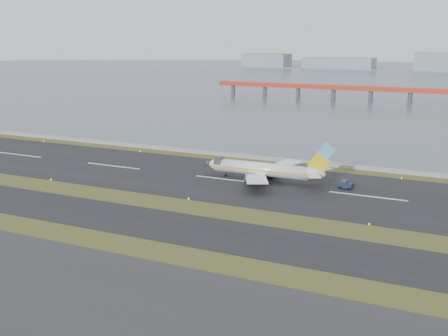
{
  "coord_description": "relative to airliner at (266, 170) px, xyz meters",
  "views": [
    {
      "loc": [
        66.9,
        -110.65,
        39.89
      ],
      "look_at": [
        2.9,
        22.0,
        5.46
      ],
      "focal_mm": 45.0,
      "sensor_mm": 36.0,
      "label": 1
    }
  ],
  "objects": [
    {
      "name": "red_pier",
      "position": [
        9.32,
        217.07,
        3.82
      ],
      "size": [
        260.0,
        5.0,
        10.2
      ],
      "color": "#B7311F",
      "rests_on": "ground"
    },
    {
      "name": "seawall",
      "position": [
        -10.68,
        27.07,
        -2.96
      ],
      "size": [
        1000.0,
        2.5,
        1.0
      ],
      "primitive_type": "cube",
      "color": "gray",
      "rests_on": "ground"
    },
    {
      "name": "ground",
      "position": [
        -10.68,
        -32.93,
        -3.46
      ],
      "size": [
        1000.0,
        1000.0,
        0.0
      ],
      "primitive_type": "plane",
      "color": "#374719",
      "rests_on": "ground"
    },
    {
      "name": "airliner",
      "position": [
        0.0,
        0.0,
        0.0
      ],
      "size": [
        38.52,
        32.89,
        12.8
      ],
      "color": "white",
      "rests_on": "ground"
    },
    {
      "name": "runway_strip",
      "position": [
        -10.68,
        -2.93,
        -3.41
      ],
      "size": [
        1000.0,
        45.0,
        0.1
      ],
      "primitive_type": "cube",
      "color": "black",
      "rests_on": "ground"
    },
    {
      "name": "taxiway_strip",
      "position": [
        -10.68,
        -44.93,
        -3.41
      ],
      "size": [
        1000.0,
        18.0,
        0.1
      ],
      "primitive_type": "cube",
      "color": "black",
      "rests_on": "ground"
    },
    {
      "name": "bay_water",
      "position": [
        -10.68,
        427.07,
        -3.46
      ],
      "size": [
        1400.0,
        800.0,
        1.3
      ],
      "primitive_type": "cube",
      "color": "#4A576A",
      "rests_on": "ground"
    },
    {
      "name": "pushback_tug",
      "position": [
        22.4,
        1.88,
        -2.32
      ],
      "size": [
        3.86,
        2.52,
        2.34
      ],
      "rotation": [
        0.0,
        0.0,
        -0.11
      ],
      "color": "#15213A",
      "rests_on": "ground"
    }
  ]
}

